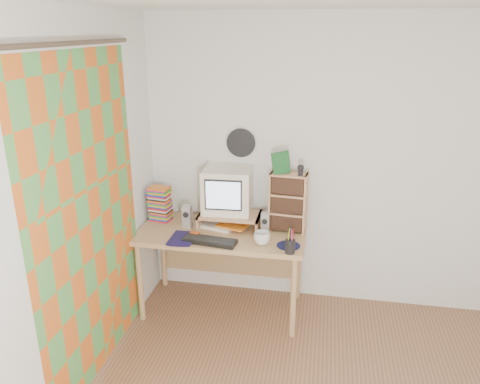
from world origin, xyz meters
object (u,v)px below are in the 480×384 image
at_px(desk, 224,242).
at_px(keyboard, 209,241).
at_px(diary, 171,236).
at_px(cd_rack, 288,202).
at_px(crt_monitor, 227,191).
at_px(dvd_stack, 160,207).
at_px(mug, 262,238).

relative_size(desk, keyboard, 3.23).
bearing_deg(diary, cd_rack, 20.98).
relative_size(crt_monitor, dvd_stack, 1.57).
xyz_separation_m(keyboard, dvd_stack, (-0.54, 0.37, 0.11)).
bearing_deg(mug, keyboard, -172.73).
relative_size(desk, crt_monitor, 3.53).
xyz_separation_m(cd_rack, diary, (-0.91, -0.35, -0.23)).
bearing_deg(dvd_stack, cd_rack, 7.76).
height_order(keyboard, dvd_stack, dvd_stack).
xyz_separation_m(crt_monitor, keyboard, (-0.06, -0.39, -0.29)).
bearing_deg(keyboard, diary, -174.87).
bearing_deg(cd_rack, crt_monitor, -178.19).
height_order(crt_monitor, keyboard, crt_monitor).
xyz_separation_m(crt_monitor, cd_rack, (0.52, -0.03, -0.06)).
xyz_separation_m(crt_monitor, dvd_stack, (-0.60, -0.02, -0.18)).
distance_m(desk, keyboard, 0.34).
distance_m(keyboard, cd_rack, 0.73).
relative_size(dvd_stack, diary, 1.06).
relative_size(desk, mug, 10.79).
height_order(crt_monitor, diary, crt_monitor).
bearing_deg(cd_rack, mug, -113.88).
distance_m(crt_monitor, diary, 0.61).
xyz_separation_m(dvd_stack, cd_rack, (1.13, -0.01, 0.12)).
xyz_separation_m(crt_monitor, diary, (-0.39, -0.38, -0.28)).
height_order(desk, mug, mug).
bearing_deg(crt_monitor, desk, -104.29).
bearing_deg(dvd_stack, desk, 1.86).
relative_size(keyboard, dvd_stack, 1.71).
distance_m(crt_monitor, dvd_stack, 0.63).
height_order(dvd_stack, diary, dvd_stack).
height_order(desk, crt_monitor, crt_monitor).
bearing_deg(crt_monitor, cd_rack, -6.64).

